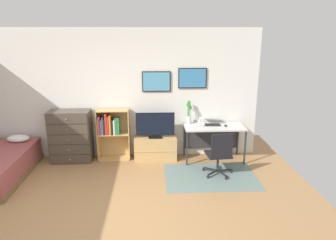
# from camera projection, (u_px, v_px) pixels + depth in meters

# --- Properties ---
(ground_plane) EXTENTS (7.20, 7.20, 0.00)m
(ground_plane) POSITION_uv_depth(u_px,v_px,m) (96.00, 218.00, 4.42)
(ground_plane) COLOR #A87A4C
(wall_back_with_posters) EXTENTS (6.12, 0.09, 2.70)m
(wall_back_with_posters) POSITION_uv_depth(u_px,v_px,m) (114.00, 94.00, 6.38)
(wall_back_with_posters) COLOR silver
(wall_back_with_posters) RESTS_ON ground_plane
(area_rug) EXTENTS (1.70, 1.20, 0.01)m
(area_rug) POSITION_uv_depth(u_px,v_px,m) (210.00, 176.00, 5.72)
(area_rug) COLOR slate
(area_rug) RESTS_ON ground_plane
(dresser) EXTENTS (0.83, 0.46, 1.08)m
(dresser) POSITION_uv_depth(u_px,v_px,m) (71.00, 136.00, 6.30)
(dresser) COLOR #4C4238
(dresser) RESTS_ON ground_plane
(bookshelf) EXTENTS (0.67, 0.30, 1.07)m
(bookshelf) POSITION_uv_depth(u_px,v_px,m) (111.00, 130.00, 6.37)
(bookshelf) COLOR tan
(bookshelf) RESTS_ON ground_plane
(tv_stand) EXTENTS (0.89, 0.41, 0.48)m
(tv_stand) POSITION_uv_depth(u_px,v_px,m) (156.00, 148.00, 6.48)
(tv_stand) COLOR tan
(tv_stand) RESTS_ON ground_plane
(television) EXTENTS (0.80, 0.16, 0.54)m
(television) POSITION_uv_depth(u_px,v_px,m) (155.00, 125.00, 6.32)
(television) COLOR black
(television) RESTS_ON tv_stand
(desk) EXTENTS (1.24, 0.61, 0.74)m
(desk) POSITION_uv_depth(u_px,v_px,m) (213.00, 131.00, 6.41)
(desk) COLOR silver
(desk) RESTS_ON ground_plane
(office_chair) EXTENTS (0.57, 0.58, 0.86)m
(office_chair) POSITION_uv_depth(u_px,v_px,m) (220.00, 153.00, 5.63)
(office_chair) COLOR #232326
(office_chair) RESTS_ON ground_plane
(laptop) EXTENTS (0.37, 0.40, 0.15)m
(laptop) POSITION_uv_depth(u_px,v_px,m) (212.00, 122.00, 6.39)
(laptop) COLOR #B7B7BC
(laptop) RESTS_ON desk
(computer_mouse) EXTENTS (0.06, 0.10, 0.03)m
(computer_mouse) POSITION_uv_depth(u_px,v_px,m) (226.00, 126.00, 6.28)
(computer_mouse) COLOR #262628
(computer_mouse) RESTS_ON desk
(bamboo_vase) EXTENTS (0.12, 0.10, 0.49)m
(bamboo_vase) POSITION_uv_depth(u_px,v_px,m) (189.00, 112.00, 6.41)
(bamboo_vase) COLOR silver
(bamboo_vase) RESTS_ON desk
(wine_glass) EXTENTS (0.07, 0.07, 0.18)m
(wine_glass) POSITION_uv_depth(u_px,v_px,m) (199.00, 121.00, 6.18)
(wine_glass) COLOR silver
(wine_glass) RESTS_ON desk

